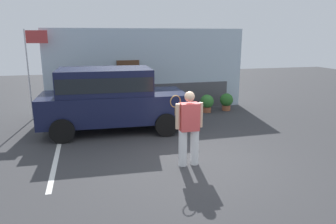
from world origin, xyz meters
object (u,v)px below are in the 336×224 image
(potted_plant_secondary, at_px, (226,101))
(potted_plant_by_porch, at_px, (207,102))
(tennis_player_man, at_px, (189,127))
(flag_pole, at_px, (32,58))
(parked_suv, at_px, (110,96))

(potted_plant_secondary, bearing_deg, potted_plant_by_porch, -173.51)
(tennis_player_man, distance_m, flag_pole, 7.04)
(parked_suv, height_order, potted_plant_secondary, parked_suv)
(potted_plant_by_porch, distance_m, flag_pole, 6.84)
(potted_plant_by_porch, bearing_deg, potted_plant_secondary, 6.49)
(tennis_player_man, distance_m, potted_plant_by_porch, 5.52)
(tennis_player_man, height_order, flag_pole, flag_pole)
(potted_plant_by_porch, distance_m, potted_plant_secondary, 0.92)
(tennis_player_man, distance_m, potted_plant_secondary, 6.06)
(potted_plant_secondary, bearing_deg, tennis_player_man, -123.58)
(parked_suv, distance_m, tennis_player_man, 3.70)
(potted_plant_secondary, relative_size, flag_pole, 0.22)
(parked_suv, distance_m, potted_plant_secondary, 5.24)
(flag_pole, bearing_deg, potted_plant_by_porch, -5.49)
(potted_plant_by_porch, relative_size, flag_pole, 0.22)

